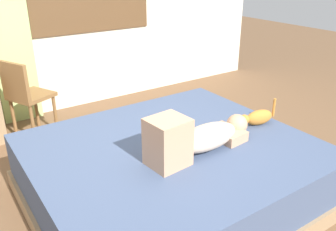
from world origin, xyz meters
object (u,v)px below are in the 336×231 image
object	(u,v)px
bed	(172,173)
cat	(257,117)
chair_by_desk	(25,93)
person_lying	(198,137)

from	to	relation	value
bed	cat	world-z (taller)	cat
chair_by_desk	person_lying	bearing A→B (deg)	-69.05
cat	chair_by_desk	size ratio (longest dim) A/B	0.41
bed	chair_by_desk	world-z (taller)	chair_by_desk
person_lying	chair_by_desk	world-z (taller)	chair_by_desk
person_lying	cat	bearing A→B (deg)	5.86
bed	cat	distance (m)	0.88
cat	chair_by_desk	distance (m)	2.36
bed	chair_by_desk	xyz separation A→B (m)	(-0.64, 1.75, 0.27)
bed	cat	xyz separation A→B (m)	(0.81, -0.11, 0.31)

